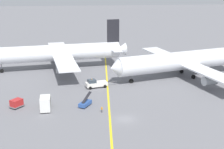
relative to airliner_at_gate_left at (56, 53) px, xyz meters
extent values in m
plane|color=slate|center=(18.11, -44.63, -5.79)|extent=(600.00, 600.00, 0.00)
cube|color=yellow|center=(15.18, -34.63, -5.78)|extent=(7.68, 119.81, 0.01)
cylinder|color=white|center=(-0.44, -0.07, 0.10)|extent=(45.42, 12.41, 5.61)
cone|color=white|center=(22.83, 3.52, 0.10)|extent=(4.24, 4.98, 4.49)
cube|color=white|center=(1.79, 0.28, -0.74)|extent=(13.07, 44.70, 0.44)
cube|color=white|center=(20.36, 3.14, 0.66)|extent=(5.14, 13.34, 0.28)
cube|color=black|center=(20.06, 3.09, 6.94)|extent=(4.40, 1.03, 8.08)
cylinder|color=#999EA3|center=(-1.09, 12.37, -2.54)|extent=(4.55, 3.21, 2.60)
cylinder|color=#999EA3|center=(2.69, -12.12, -2.54)|extent=(4.55, 3.21, 2.60)
cylinder|color=slate|center=(3.30, -2.93, -3.78)|extent=(0.28, 0.28, 2.71)
cylinder|color=black|center=(3.30, -2.93, -5.14)|extent=(1.37, 0.74, 1.30)
cylinder|color=slate|center=(2.26, 3.79, -3.78)|extent=(0.28, 0.28, 2.71)
cylinder|color=black|center=(2.26, 3.79, -5.14)|extent=(1.37, 0.74, 1.30)
cylinder|color=slate|center=(-18.26, -2.82, -3.78)|extent=(0.28, 0.28, 2.71)
cylinder|color=black|center=(-18.26, -2.82, -5.14)|extent=(1.37, 0.74, 1.30)
cylinder|color=white|center=(39.88, -13.28, -0.42)|extent=(42.54, 17.75, 5.92)
cone|color=white|center=(18.30, -19.65, -0.42)|extent=(4.23, 6.02, 5.45)
cube|color=white|center=(41.93, -12.67, -1.31)|extent=(20.25, 49.57, 0.44)
cylinder|color=#999EA3|center=(37.02, 0.42, -3.11)|extent=(4.76, 3.68, 2.60)
cylinder|color=#999EA3|center=(44.92, -26.33, -3.11)|extent=(4.76, 3.68, 2.60)
cylinder|color=slate|center=(43.85, -15.65, -4.11)|extent=(0.28, 0.28, 2.05)
cylinder|color=black|center=(43.85, -15.65, -5.14)|extent=(1.40, 0.90, 1.30)
cylinder|color=slate|center=(41.92, -9.13, -4.11)|extent=(0.28, 0.28, 2.05)
cylinder|color=black|center=(41.92, -9.13, -5.14)|extent=(1.40, 0.90, 1.30)
cylinder|color=slate|center=(23.54, -18.10, -4.11)|extent=(0.28, 0.28, 2.05)
cylinder|color=black|center=(23.54, -18.10, -5.14)|extent=(1.40, 0.90, 1.30)
cube|color=white|center=(12.71, -21.19, -4.75)|extent=(6.68, 4.12, 1.16)
cube|color=#333D47|center=(11.39, -21.54, -3.72)|extent=(2.70, 2.59, 0.90)
cylinder|color=#4C4C51|center=(17.26, -19.96, -4.64)|extent=(3.14, 1.02, 0.20)
sphere|color=orange|center=(11.39, -21.54, -3.09)|extent=(0.24, 0.24, 0.24)
cylinder|color=black|center=(10.88, -23.02, -5.34)|extent=(0.95, 0.52, 0.90)
cylinder|color=black|center=(10.21, -20.51, -5.34)|extent=(0.95, 0.52, 0.90)
cylinder|color=black|center=(15.21, -21.86, -5.34)|extent=(0.95, 0.52, 0.90)
cylinder|color=black|center=(14.54, -19.35, -5.34)|extent=(0.95, 0.52, 0.90)
cube|color=#666B4C|center=(-0.65, -35.12, -4.39)|extent=(2.51, 2.32, 2.20)
cube|color=silver|center=(-0.52, -37.75, -3.89)|extent=(2.61, 4.31, 3.20)
cylinder|color=black|center=(-1.29, -36.32, -5.49)|extent=(0.23, 0.61, 0.60)
cylinder|color=black|center=(0.11, -36.25, -5.49)|extent=(0.23, 0.61, 0.60)
cylinder|color=black|center=(-1.22, -37.82, -5.49)|extent=(0.23, 0.61, 0.60)
cylinder|color=black|center=(0.18, -37.75, -5.49)|extent=(0.23, 0.61, 0.60)
cube|color=#2D5199|center=(9.13, -35.82, -5.04)|extent=(3.54, 4.37, 0.90)
cube|color=black|center=(9.53, -35.12, -3.69)|extent=(2.70, 4.03, 1.83)
cylinder|color=black|center=(8.90, -34.82, -5.49)|extent=(0.47, 0.62, 0.60)
cylinder|color=black|center=(10.11, -35.51, -5.49)|extent=(0.47, 0.62, 0.60)
cylinder|color=black|center=(8.15, -36.12, -5.49)|extent=(0.47, 0.62, 0.60)
cylinder|color=black|center=(9.37, -36.82, -5.49)|extent=(0.47, 0.62, 0.60)
cube|color=slate|center=(-7.84, -35.06, -5.36)|extent=(3.73, 3.87, 0.25)
cube|color=red|center=(-7.84, -35.06, -4.44)|extent=(3.32, 3.43, 1.60)
cylinder|color=black|center=(-7.78, -36.08, -5.49)|extent=(0.54, 0.59, 0.60)
cylinder|color=black|center=(-8.86, -35.20, -5.49)|extent=(0.54, 0.59, 0.60)
cylinder|color=black|center=(-6.83, -34.92, -5.49)|extent=(0.54, 0.59, 0.60)
cylinder|color=black|center=(-7.91, -34.04, -5.49)|extent=(0.54, 0.59, 0.60)
cylinder|color=#4C4C51|center=(13.05, -40.22, -5.39)|extent=(0.28, 0.28, 0.78)
cylinder|color=orange|center=(13.05, -40.22, -4.73)|extent=(0.36, 0.36, 0.55)
sphere|color=tan|center=(13.05, -40.22, -4.35)|extent=(0.21, 0.21, 0.21)
cylinder|color=#F24C19|center=(13.07, -40.52, -4.62)|extent=(0.05, 0.05, 0.40)
camera|label=1|loc=(8.25, -115.36, 25.98)|focal=54.23mm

